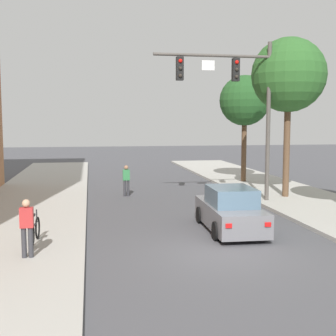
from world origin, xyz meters
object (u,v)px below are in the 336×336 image
(traffic_signal_mast, at_px, (238,92))
(street_tree_third, at_px, (245,101))
(pedestrian_sidewalk_left_walker, at_px, (27,225))
(pedestrian_crossing_road, at_px, (126,179))
(street_tree_second, at_px, (289,76))
(bicycle_leaning, at_px, (35,231))
(car_lead_grey, at_px, (230,211))

(traffic_signal_mast, bearing_deg, street_tree_third, 67.71)
(pedestrian_sidewalk_left_walker, bearing_deg, pedestrian_crossing_road, 71.40)
(pedestrian_crossing_road, relative_size, street_tree_third, 0.24)
(pedestrian_sidewalk_left_walker, xyz_separation_m, street_tree_second, (11.52, 8.44, 5.13))
(pedestrian_sidewalk_left_walker, bearing_deg, bicycle_leaning, 89.09)
(traffic_signal_mast, relative_size, pedestrian_crossing_road, 4.57)
(traffic_signal_mast, distance_m, street_tree_second, 3.16)
(traffic_signal_mast, height_order, car_lead_grey, traffic_signal_mast)
(car_lead_grey, height_order, street_tree_second, street_tree_second)
(traffic_signal_mast, relative_size, bicycle_leaning, 4.24)
(bicycle_leaning, distance_m, street_tree_third, 17.81)
(traffic_signal_mast, xyz_separation_m, street_tree_second, (2.91, 0.84, 0.90))
(pedestrian_crossing_road, bearing_deg, traffic_signal_mast, -32.57)
(car_lead_grey, relative_size, pedestrian_sidewalk_left_walker, 2.62)
(pedestrian_crossing_road, xyz_separation_m, street_tree_third, (7.77, 3.60, 4.31))
(car_lead_grey, relative_size, street_tree_third, 0.64)
(car_lead_grey, bearing_deg, street_tree_second, 50.52)
(traffic_signal_mast, bearing_deg, street_tree_second, 16.16)
(bicycle_leaning, bearing_deg, car_lead_grey, 9.24)
(traffic_signal_mast, bearing_deg, bicycle_leaning, -144.62)
(traffic_signal_mast, distance_m, bicycle_leaning, 11.56)
(bicycle_leaning, height_order, street_tree_second, street_tree_second)
(street_tree_third, bearing_deg, bicycle_leaning, -131.43)
(pedestrian_crossing_road, height_order, street_tree_second, street_tree_second)
(traffic_signal_mast, distance_m, pedestrian_sidewalk_left_walker, 12.24)
(street_tree_second, bearing_deg, bicycle_leaning, -148.87)
(traffic_signal_mast, relative_size, street_tree_second, 0.95)
(traffic_signal_mast, xyz_separation_m, car_lead_grey, (-1.92, -5.02, -4.57))
(car_lead_grey, relative_size, pedestrian_crossing_road, 2.62)
(pedestrian_sidewalk_left_walker, height_order, street_tree_third, street_tree_third)
(street_tree_second, bearing_deg, street_tree_third, 91.21)
(bicycle_leaning, relative_size, street_tree_second, 0.22)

